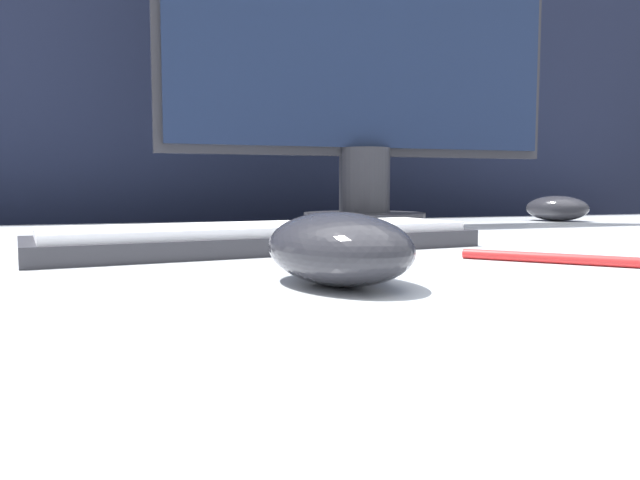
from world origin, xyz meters
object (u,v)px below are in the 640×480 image
(monitor, at_px, (365,27))
(computer_mouse_far, at_px, (557,208))
(keyboard, at_px, (262,238))
(computer_mouse_near, at_px, (338,248))

(monitor, height_order, computer_mouse_far, monitor)
(keyboard, distance_m, computer_mouse_far, 0.67)
(computer_mouse_far, bearing_deg, computer_mouse_near, -168.67)
(monitor, bearing_deg, keyboard, -127.16)
(keyboard, xyz_separation_m, computer_mouse_far, (0.59, 0.31, 0.01))
(keyboard, distance_m, monitor, 0.46)
(keyboard, relative_size, monitor, 0.70)
(monitor, bearing_deg, computer_mouse_near, -114.09)
(computer_mouse_near, distance_m, monitor, 0.62)
(computer_mouse_near, xyz_separation_m, keyboard, (0.00, 0.21, -0.01))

